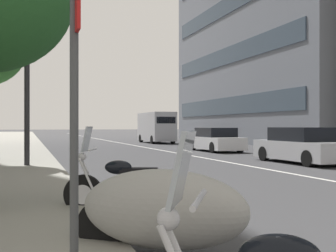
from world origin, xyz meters
The scene contains 8 objects.
lane_centre_stripe centered at (35.00, 0.00, 0.00)m, with size 110.00×0.16×0.01m, color silver.
motorcycle_mid_row centered at (2.67, 6.44, 0.55)m, with size 1.81×2.05×1.00m.
motorcycle_under_tarp centered at (5.21, 6.29, 0.45)m, with size 0.92×2.11×1.49m.
car_far_down_avenue centered at (12.90, -2.68, 0.68)m, with size 4.59×1.93×1.44m.
car_approaching_light centered at (21.50, -2.75, 0.66)m, with size 4.62×1.91×1.40m.
delivery_van_ahead centered at (34.89, -3.04, 1.44)m, with size 5.69×2.07×2.70m.
parking_sign_by_curb centered at (1.03, 7.57, 1.95)m, with size 0.32×0.06×2.88m.
street_lamp_with_banners centered at (13.59, 7.55, 5.20)m, with size 1.26×2.50×8.48m.
Camera 1 is at (-1.99, 7.88, 1.49)m, focal length 46.15 mm.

